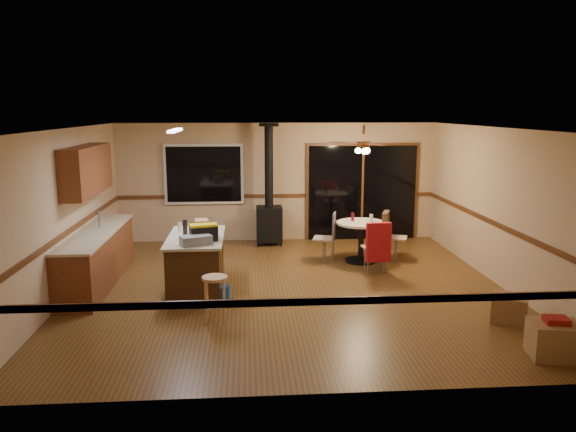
{
  "coord_description": "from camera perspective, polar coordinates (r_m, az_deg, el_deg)",
  "views": [
    {
      "loc": [
        -0.68,
        -8.81,
        2.9
      ],
      "look_at": [
        0.0,
        0.3,
        1.15
      ],
      "focal_mm": 35.0,
      "sensor_mm": 36.0,
      "label": 1
    }
  ],
  "objects": [
    {
      "name": "sliding_door",
      "position": [
        12.67,
        7.53,
        2.35
      ],
      "size": [
        2.52,
        0.1,
        2.1
      ],
      "primitive_type": "cube",
      "color": "black",
      "rests_on": "ground"
    },
    {
      "name": "wall_back",
      "position": [
        12.43,
        -1.11,
        3.45
      ],
      "size": [
        7.0,
        0.0,
        7.0
      ],
      "primitive_type": "plane",
      "rotation": [
        1.57,
        0.0,
        0.0
      ],
      "color": "tan",
      "rests_on": "ground"
    },
    {
      "name": "wall_right",
      "position": [
        9.89,
        20.82,
        0.81
      ],
      "size": [
        0.0,
        7.0,
        7.0
      ],
      "primitive_type": "plane",
      "rotation": [
        1.57,
        0.0,
        -1.57
      ],
      "color": "tan",
      "rests_on": "ground"
    },
    {
      "name": "floor",
      "position": [
        9.3,
        0.14,
        -7.32
      ],
      "size": [
        7.0,
        7.0,
        0.0
      ],
      "primitive_type": "plane",
      "color": "brown",
      "rests_on": "ground"
    },
    {
      "name": "dining_table",
      "position": [
        10.81,
        7.43,
        -1.89
      ],
      "size": [
        0.95,
        0.95,
        0.78
      ],
      "color": "black",
      "rests_on": "ground"
    },
    {
      "name": "kitchen_island",
      "position": [
        9.18,
        -9.27,
        -4.76
      ],
      "size": [
        0.88,
        1.68,
        0.9
      ],
      "color": "#3C240F",
      "rests_on": "ground"
    },
    {
      "name": "wood_stove",
      "position": [
        12.07,
        -1.93,
        0.47
      ],
      "size": [
        0.55,
        0.5,
        2.52
      ],
      "color": "black",
      "rests_on": "ground"
    },
    {
      "name": "fluorescent_strip",
      "position": [
        9.19,
        -11.39,
        8.51
      ],
      "size": [
        0.1,
        1.2,
        0.04
      ],
      "primitive_type": "cube",
      "color": "white",
      "rests_on": "ceiling"
    },
    {
      "name": "chair_right",
      "position": [
        11.02,
        10.01,
        -1.38
      ],
      "size": [
        0.58,
        0.55,
        0.7
      ],
      "color": "gray",
      "rests_on": "ground"
    },
    {
      "name": "toolbox_yellow_lid",
      "position": [
        8.69,
        -8.6,
        -0.93
      ],
      "size": [
        0.46,
        0.32,
        0.03
      ],
      "primitive_type": "cube",
      "rotation": [
        0.0,
        0.0,
        0.26
      ],
      "color": "gold",
      "rests_on": "toolbox_black"
    },
    {
      "name": "blue_bucket",
      "position": [
        8.76,
        -6.82,
        -7.77
      ],
      "size": [
        0.36,
        0.36,
        0.23
      ],
      "primitive_type": "cylinder",
      "rotation": [
        0.0,
        0.0,
        0.38
      ],
      "color": "#0B439E",
      "rests_on": "floor"
    },
    {
      "name": "chair_rail",
      "position": [
        9.04,
        0.14,
        -1.29
      ],
      "size": [
        7.0,
        7.0,
        0.08
      ],
      "primitive_type": null,
      "color": "#552E15",
      "rests_on": "ground"
    },
    {
      "name": "wall_left",
      "position": [
        9.39,
        -21.68,
        0.25
      ],
      "size": [
        0.0,
        7.0,
        7.0
      ],
      "primitive_type": "plane",
      "rotation": [
        1.57,
        0.0,
        1.57
      ],
      "color": "tan",
      "rests_on": "ground"
    },
    {
      "name": "box_corner_b",
      "position": [
        8.42,
        21.59,
        -8.75
      ],
      "size": [
        0.59,
        0.57,
        0.37
      ],
      "primitive_type": "cube",
      "rotation": [
        0.0,
        0.0,
        -0.51
      ],
      "color": "olive",
      "rests_on": "floor"
    },
    {
      "name": "bottle_pink",
      "position": [
        9.0,
        -7.44,
        -1.35
      ],
      "size": [
        0.08,
        0.08,
        0.23
      ],
      "primitive_type": "cylinder",
      "rotation": [
        0.0,
        0.0,
        -0.17
      ],
      "color": "#D84C8C",
      "rests_on": "kitchen_island"
    },
    {
      "name": "countertop",
      "position": [
        9.86,
        -18.99,
        -1.59
      ],
      "size": [
        0.64,
        3.04,
        0.04
      ],
      "primitive_type": "cube",
      "color": "#C5B699",
      "rests_on": "lower_cabinets"
    },
    {
      "name": "box_corner_a",
      "position": [
        7.49,
        25.45,
        -11.31
      ],
      "size": [
        0.63,
        0.56,
        0.42
      ],
      "primitive_type": "cube",
      "rotation": [
        0.0,
        0.0,
        -0.18
      ],
      "color": "olive",
      "rests_on": "floor"
    },
    {
      "name": "wall_front",
      "position": [
        5.59,
        2.94,
        -5.81
      ],
      "size": [
        7.0,
        0.0,
        7.0
      ],
      "primitive_type": "plane",
      "rotation": [
        -1.57,
        0.0,
        0.0
      ],
      "color": "tan",
      "rests_on": "ground"
    },
    {
      "name": "box_under_window",
      "position": [
        12.25,
        -8.25,
        -2.09
      ],
      "size": [
        0.54,
        0.48,
        0.36
      ],
      "primitive_type": "cube",
      "rotation": [
        0.0,
        0.0,
        -0.3
      ],
      "color": "olive",
      "rests_on": "floor"
    },
    {
      "name": "bottle_white",
      "position": [
        9.41,
        -10.93,
        -1.12
      ],
      "size": [
        0.07,
        0.07,
        0.16
      ],
      "primitive_type": "cylinder",
      "rotation": [
        0.0,
        0.0,
        0.33
      ],
      "color": "white",
      "rests_on": "kitchen_island"
    },
    {
      "name": "lower_cabinets",
      "position": [
        9.96,
        -18.83,
        -4.12
      ],
      "size": [
        0.6,
        3.0,
        0.86
      ],
      "primitive_type": "cube",
      "color": "brown",
      "rests_on": "ground"
    },
    {
      "name": "glass_red",
      "position": [
        10.81,
        6.59,
        -0.09
      ],
      "size": [
        0.08,
        0.08,
        0.16
      ],
      "primitive_type": "cylinder",
      "rotation": [
        0.0,
        0.0,
        -0.43
      ],
      "color": "#590C14",
      "rests_on": "dining_table"
    },
    {
      "name": "ceiling",
      "position": [
        8.84,
        0.15,
        8.9
      ],
      "size": [
        7.0,
        7.0,
        0.0
      ],
      "primitive_type": "plane",
      "rotation": [
        3.14,
        0.0,
        0.0
      ],
      "color": "silver",
      "rests_on": "ground"
    },
    {
      "name": "chair_near",
      "position": [
        9.99,
        9.13,
        -2.63
      ],
      "size": [
        0.47,
        0.5,
        0.7
      ],
      "color": "gray",
      "rests_on": "ground"
    },
    {
      "name": "ceiling_fan",
      "position": [
        10.57,
        7.65,
        7.02
      ],
      "size": [
        0.24,
        0.24,
        0.55
      ],
      "color": "brown",
      "rests_on": "ceiling"
    },
    {
      "name": "chair_left",
      "position": [
        10.77,
        4.24,
        -1.58
      ],
      "size": [
        0.49,
        0.49,
        0.51
      ],
      "color": "gray",
      "rests_on": "ground"
    },
    {
      "name": "box_small_red",
      "position": [
        7.4,
        25.61,
        -9.52
      ],
      "size": [
        0.3,
        0.27,
        0.07
      ],
      "primitive_type": "cube",
      "rotation": [
        0.0,
        0.0,
        -0.18
      ],
      "color": "maroon",
      "rests_on": "box_corner_a"
    },
    {
      "name": "upper_cabinets",
      "position": [
        9.92,
        -19.77,
        4.42
      ],
      "size": [
        0.35,
        2.0,
        0.8
      ],
      "primitive_type": "cube",
      "color": "brown",
      "rests_on": "ground"
    },
    {
      "name": "box_on_island",
      "position": [
        9.41,
        -8.75,
        -0.95
      ],
      "size": [
        0.27,
        0.33,
        0.19
      ],
      "primitive_type": "cube",
      "rotation": [
        0.0,
        0.0,
        0.22
      ],
      "color": "olive",
      "rests_on": "kitchen_island"
    },
    {
      "name": "bottle_dark",
      "position": [
        9.1,
        -10.41,
        -1.2
      ],
      "size": [
        0.09,
        0.09,
        0.26
      ],
      "primitive_type": "cylinder",
      "rotation": [
        0.0,
        0.0,
        -0.19
      ],
      "color": "black",
      "rests_on": "kitchen_island"
    },
    {
      "name": "toolbox_black",
      "position": [
        8.72,
        -8.58,
        -1.77
      ],
      "size": [
        0.46,
        0.32,
        0.23
      ],
      "primitive_type": "cube",
      "rotation": [
        0.0,
        0.0,
        0.26
      ],
      "color": "black",
      "rests_on": "kitchen_island"
    },
    {
      "name": "bar_stool",
      "position": [
        7.87,
        -7.4,
        -8.36
      ],
      "size": [
        0.37,
        0.37,
        0.65
      ],
      "primitive_type": "cylinder",
      "rotation": [
        0.0,
        0.0,
        -0.05
      ],
      "color": "tan",
      "rests_on": "floor"
    },
    {
      "name": "toolbox_grey",
      "position": [
        8.49,
        -9.34,
        -2.44
      ],
      "size": [
        0.51,
        0.4,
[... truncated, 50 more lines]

